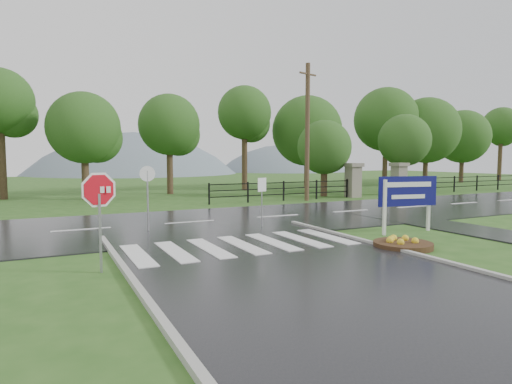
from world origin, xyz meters
TOP-DOWN VIEW (x-y plane):
  - ground at (0.00, 0.00)m, footprint 120.00×120.00m
  - main_road at (0.00, 10.00)m, footprint 90.00×8.00m
  - walkway at (8.50, 4.00)m, footprint 2.20×11.00m
  - crosswalk at (0.00, 5.00)m, footprint 6.50×2.80m
  - pillar_west at (13.00, 16.00)m, footprint 1.00×1.00m
  - pillar_east at (17.00, 16.00)m, footprint 1.00×1.00m
  - fence_west at (7.75, 16.00)m, footprint 9.58×0.08m
  - fence_east at (27.75, 16.00)m, footprint 20.58×0.08m
  - hills at (3.49, 65.00)m, footprint 102.00×48.00m
  - treeline at (1.00, 24.00)m, footprint 83.20×5.20m
  - stop_sign at (-4.03, 3.85)m, footprint 1.04×0.32m
  - estate_billboard at (6.07, 4.58)m, footprint 2.21×0.50m
  - flower_bed at (4.11, 2.81)m, footprint 1.67×1.67m
  - reg_sign_small at (2.06, 7.75)m, footprint 0.40×0.14m
  - reg_sign_round at (-1.91, 8.73)m, footprint 0.54×0.08m
  - utility_pole_east at (9.08, 15.50)m, footprint 1.41×0.52m
  - entrance_tree_left at (11.75, 17.50)m, footprint 3.61×3.61m
  - entrance_tree_right at (18.95, 17.50)m, footprint 3.84×3.84m

SIDE VIEW (x-z plane):
  - hills at x=3.49m, z-range -39.54..8.46m
  - ground at x=0.00m, z-range 0.00..0.00m
  - main_road at x=0.00m, z-range -0.02..0.02m
  - walkway at x=8.50m, z-range -0.02..0.02m
  - treeline at x=1.00m, z-range -5.00..5.00m
  - crosswalk at x=0.00m, z-range 0.05..0.07m
  - flower_bed at x=4.11m, z-range -0.04..0.29m
  - fence_west at x=7.75m, z-range 0.12..1.32m
  - fence_east at x=27.75m, z-range 0.14..1.34m
  - pillar_west at x=13.00m, z-range 0.06..2.30m
  - pillar_east at x=17.00m, z-range 0.06..2.30m
  - reg_sign_small at x=2.06m, z-range 0.41..2.27m
  - estate_billboard at x=6.07m, z-range 0.37..2.33m
  - reg_sign_round at x=-1.91m, z-range 0.30..2.61m
  - stop_sign at x=-4.03m, z-range 0.49..2.91m
  - entrance_tree_left at x=11.75m, z-range 0.72..5.82m
  - entrance_tree_right at x=18.95m, z-range 0.95..6.76m
  - utility_pole_east at x=9.08m, z-range 0.07..8.23m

